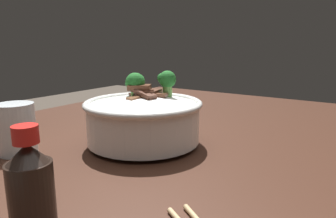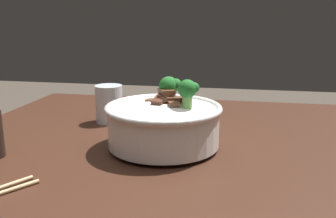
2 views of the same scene
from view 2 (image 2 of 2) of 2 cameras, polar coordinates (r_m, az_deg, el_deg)
dining_table at (r=0.78m, az=7.06°, el=-14.39°), size 1.23×1.05×0.82m
rice_bowl at (r=0.77m, az=-0.64°, el=-1.68°), size 0.24×0.24×0.15m
drinking_glass at (r=0.98m, az=-9.00°, el=0.36°), size 0.07×0.07×0.10m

